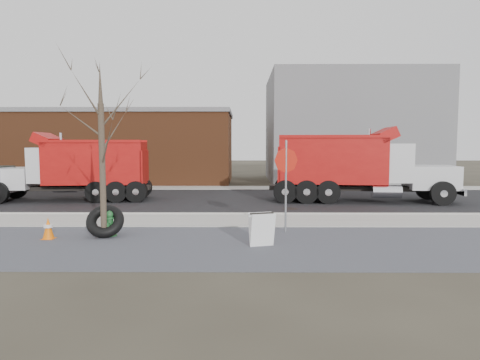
{
  "coord_description": "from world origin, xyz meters",
  "views": [
    {
      "loc": [
        0.96,
        -15.19,
        2.81
      ],
      "look_at": [
        0.85,
        1.68,
        1.4
      ],
      "focal_mm": 32.0,
      "sensor_mm": 36.0,
      "label": 1
    }
  ],
  "objects_px": {
    "truck_tire": "(105,221)",
    "dump_truck_red_b": "(77,167)",
    "sandwich_board": "(262,229)",
    "fire_hydrant": "(110,225)",
    "stop_sign": "(286,170)",
    "dump_truck_red_a": "(355,165)"
  },
  "relations": [
    {
      "from": "sandwich_board",
      "to": "fire_hydrant",
      "type": "bearing_deg",
      "value": 148.36
    },
    {
      "from": "truck_tire",
      "to": "stop_sign",
      "type": "distance_m",
      "value": 5.77
    },
    {
      "from": "dump_truck_red_b",
      "to": "fire_hydrant",
      "type": "bearing_deg",
      "value": 111.74
    },
    {
      "from": "dump_truck_red_a",
      "to": "sandwich_board",
      "type": "bearing_deg",
      "value": -112.23
    },
    {
      "from": "truck_tire",
      "to": "sandwich_board",
      "type": "xyz_separation_m",
      "value": [
        4.68,
        -1.22,
        -0.0
      ]
    },
    {
      "from": "fire_hydrant",
      "to": "stop_sign",
      "type": "bearing_deg",
      "value": 11.63
    },
    {
      "from": "sandwich_board",
      "to": "dump_truck_red_a",
      "type": "bearing_deg",
      "value": 46.23
    },
    {
      "from": "sandwich_board",
      "to": "dump_truck_red_b",
      "type": "relative_size",
      "value": 0.12
    },
    {
      "from": "truck_tire",
      "to": "dump_truck_red_b",
      "type": "bearing_deg",
      "value": 115.94
    },
    {
      "from": "truck_tire",
      "to": "dump_truck_red_b",
      "type": "height_order",
      "value": "dump_truck_red_b"
    },
    {
      "from": "truck_tire",
      "to": "dump_truck_red_b",
      "type": "distance_m",
      "value": 9.44
    },
    {
      "from": "truck_tire",
      "to": "stop_sign",
      "type": "height_order",
      "value": "stop_sign"
    },
    {
      "from": "stop_sign",
      "to": "dump_truck_red_b",
      "type": "distance_m",
      "value": 12.33
    },
    {
      "from": "dump_truck_red_a",
      "to": "dump_truck_red_b",
      "type": "xyz_separation_m",
      "value": [
        -13.73,
        0.25,
        -0.12
      ]
    },
    {
      "from": "stop_sign",
      "to": "dump_truck_red_b",
      "type": "xyz_separation_m",
      "value": [
        -9.62,
        7.71,
        -0.29
      ]
    },
    {
      "from": "stop_sign",
      "to": "sandwich_board",
      "type": "distance_m",
      "value": 2.59
    },
    {
      "from": "stop_sign",
      "to": "dump_truck_red_a",
      "type": "height_order",
      "value": "dump_truck_red_a"
    },
    {
      "from": "stop_sign",
      "to": "sandwich_board",
      "type": "xyz_separation_m",
      "value": [
        -0.84,
        -1.93,
        -1.49
      ]
    },
    {
      "from": "sandwich_board",
      "to": "dump_truck_red_a",
      "type": "distance_m",
      "value": 10.7
    },
    {
      "from": "stop_sign",
      "to": "dump_truck_red_a",
      "type": "xyz_separation_m",
      "value": [
        4.1,
        7.46,
        -0.17
      ]
    },
    {
      "from": "fire_hydrant",
      "to": "truck_tire",
      "type": "relative_size",
      "value": 0.65
    },
    {
      "from": "stop_sign",
      "to": "fire_hydrant",
      "type": "bearing_deg",
      "value": -169.55
    }
  ]
}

